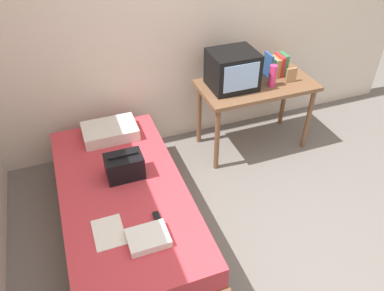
# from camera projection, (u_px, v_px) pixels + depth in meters

# --- Properties ---
(ground_plane) EXTENTS (8.00, 8.00, 0.00)m
(ground_plane) POSITION_uv_depth(u_px,v_px,m) (273.00, 269.00, 2.98)
(ground_plane) COLOR slate
(wall_back) EXTENTS (5.20, 0.10, 2.60)m
(wall_back) POSITION_uv_depth(u_px,v_px,m) (185.00, 19.00, 3.67)
(wall_back) COLOR beige
(wall_back) RESTS_ON ground
(bed) EXTENTS (1.00, 2.00, 0.46)m
(bed) POSITION_uv_depth(u_px,v_px,m) (125.00, 209.00, 3.17)
(bed) COLOR brown
(bed) RESTS_ON ground
(desk) EXTENTS (1.16, 0.60, 0.75)m
(desk) POSITION_uv_depth(u_px,v_px,m) (256.00, 92.00, 3.86)
(desk) COLOR brown
(desk) RESTS_ON ground
(tv) EXTENTS (0.44, 0.39, 0.36)m
(tv) POSITION_uv_depth(u_px,v_px,m) (232.00, 70.00, 3.64)
(tv) COLOR black
(tv) RESTS_ON desk
(water_bottle) EXTENTS (0.07, 0.07, 0.22)m
(water_bottle) POSITION_uv_depth(u_px,v_px,m) (273.00, 76.00, 3.70)
(water_bottle) COLOR #E53372
(water_bottle) RESTS_ON desk
(book_row) EXTENTS (0.21, 0.17, 0.25)m
(book_row) POSITION_uv_depth(u_px,v_px,m) (276.00, 66.00, 3.88)
(book_row) COLOR #2D5699
(book_row) RESTS_ON desk
(picture_frame) EXTENTS (0.11, 0.02, 0.15)m
(picture_frame) POSITION_uv_depth(u_px,v_px,m) (291.00, 75.00, 3.78)
(picture_frame) COLOR #9E754C
(picture_frame) RESTS_ON desk
(pillow) EXTENTS (0.49, 0.34, 0.11)m
(pillow) POSITION_uv_depth(u_px,v_px,m) (110.00, 131.00, 3.55)
(pillow) COLOR silver
(pillow) RESTS_ON bed
(handbag) EXTENTS (0.30, 0.20, 0.22)m
(handbag) POSITION_uv_depth(u_px,v_px,m) (124.00, 166.00, 3.09)
(handbag) COLOR black
(handbag) RESTS_ON bed
(magazine) EXTENTS (0.21, 0.29, 0.01)m
(magazine) POSITION_uv_depth(u_px,v_px,m) (109.00, 232.00, 2.67)
(magazine) COLOR white
(magazine) RESTS_ON bed
(remote_dark) EXTENTS (0.04, 0.16, 0.02)m
(remote_dark) POSITION_uv_depth(u_px,v_px,m) (158.00, 220.00, 2.76)
(remote_dark) COLOR black
(remote_dark) RESTS_ON bed
(folded_towel) EXTENTS (0.28, 0.22, 0.06)m
(folded_towel) POSITION_uv_depth(u_px,v_px,m) (148.00, 238.00, 2.61)
(folded_towel) COLOR white
(folded_towel) RESTS_ON bed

